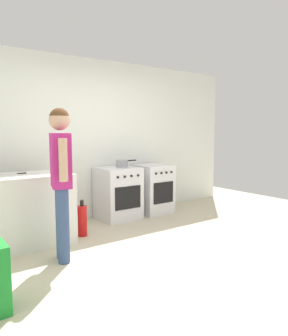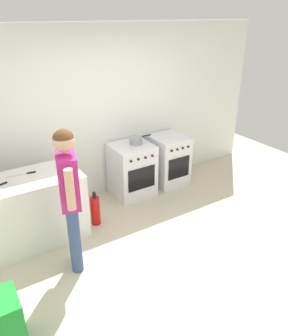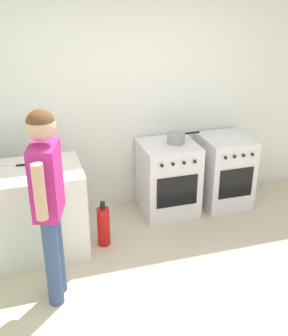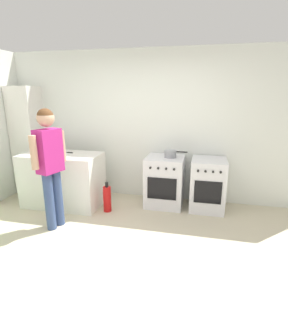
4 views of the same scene
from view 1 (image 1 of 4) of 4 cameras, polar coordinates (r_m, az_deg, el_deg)
name	(u,v)px [view 1 (image 1 of 4)]	position (r m, az deg, el deg)	size (l,w,h in m)	color
ground_plane	(162,251)	(4.08, 3.12, -14.26)	(8.00, 8.00, 0.00)	beige
back_wall	(87,140)	(5.47, -9.84, 4.89)	(6.00, 0.10, 2.60)	silver
counter_unit	(17,211)	(4.40, -21.23, -7.01)	(1.30, 0.70, 0.90)	silver
oven_left	(118,193)	(5.40, -4.56, -4.38)	(0.63, 0.62, 0.85)	silver
oven_right	(153,189)	(5.81, 1.51, -3.60)	(0.55, 0.62, 0.85)	silver
pot	(122,163)	(5.38, -3.85, 0.79)	(0.38, 0.20, 0.12)	gray
knife_bread	(13,174)	(4.44, -21.88, -0.96)	(0.35, 0.07, 0.01)	silver
person	(61,170)	(3.68, -14.28, -0.36)	(0.28, 0.55, 1.69)	#384C7A
fire_extinguisher	(82,220)	(4.64, -10.71, -8.96)	(0.13, 0.13, 0.50)	red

